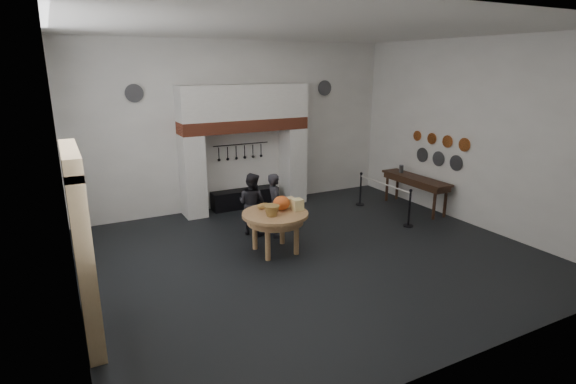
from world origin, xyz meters
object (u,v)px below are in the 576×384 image
work_table (275,214)px  barrier_post_far (361,190)px  side_table (416,178)px  barrier_post_near (409,209)px  visitor_near (275,205)px  visitor_far (252,204)px  iron_range (245,198)px

work_table → barrier_post_far: barrier_post_far is taller
side_table → work_table: bearing=-169.0°
barrier_post_near → barrier_post_far: same height
barrier_post_near → barrier_post_far: (0.00, 2.00, 0.00)m
side_table → barrier_post_near: same height
visitor_near → barrier_post_far: bearing=-60.4°
visitor_far → barrier_post_far: visitor_far is taller
barrier_post_near → barrier_post_far: size_ratio=1.00×
visitor_near → barrier_post_far: 3.39m
barrier_post_near → iron_range: bearing=131.5°
iron_range → side_table: side_table is taller
visitor_near → side_table: (4.34, 0.09, 0.12)m
work_table → visitor_far: size_ratio=0.95×
work_table → visitor_far: bearing=90.2°
iron_range → side_table: (4.10, -2.31, 0.62)m
barrier_post_far → side_table: bearing=-40.4°
visitor_near → barrier_post_near: size_ratio=1.66×
visitor_far → side_table: size_ratio=0.67×
visitor_near → barrier_post_near: visitor_near is taller
visitor_near → barrier_post_far: (3.21, 1.05, -0.30)m
work_table → side_table: side_table is taller
visitor_near → iron_range: bearing=5.9°
work_table → side_table: 4.82m
visitor_near → work_table: bearing=165.9°
work_table → visitor_near: 0.92m
visitor_far → side_table: bearing=-126.7°
barrier_post_far → barrier_post_near: bearing=-90.0°
iron_range → work_table: size_ratio=1.36×
work_table → side_table: size_ratio=0.63×
iron_range → barrier_post_near: size_ratio=2.11×
visitor_near → side_table: visitor_near is taller
visitor_near → barrier_post_far: size_ratio=1.66×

